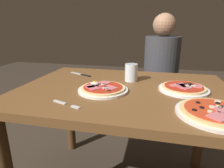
# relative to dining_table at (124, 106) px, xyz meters

# --- Properties ---
(dining_table) EXTENTS (1.18, 0.86, 0.74)m
(dining_table) POSITION_rel_dining_table_xyz_m (0.00, 0.00, 0.00)
(dining_table) COLOR brown
(dining_table) RESTS_ON ground
(pizza_foreground) EXTENTS (0.27, 0.27, 0.05)m
(pizza_foreground) POSITION_rel_dining_table_xyz_m (-0.10, -0.08, 0.13)
(pizza_foreground) COLOR white
(pizza_foreground) RESTS_ON dining_table
(pizza_across_left) EXTENTS (0.26, 0.26, 0.03)m
(pizza_across_left) POSITION_rel_dining_table_xyz_m (0.32, 0.03, 0.12)
(pizza_across_left) COLOR white
(pizza_across_left) RESTS_ON dining_table
(pizza_across_right) EXTENTS (0.30, 0.30, 0.03)m
(pizza_across_right) POSITION_rel_dining_table_xyz_m (0.40, -0.26, 0.12)
(pizza_across_right) COLOR silver
(pizza_across_right) RESTS_ON dining_table
(water_glass_near) EXTENTS (0.08, 0.08, 0.11)m
(water_glass_near) POSITION_rel_dining_table_xyz_m (0.02, 0.15, 0.16)
(water_glass_near) COLOR silver
(water_glass_near) RESTS_ON dining_table
(fork) EXTENTS (0.15, 0.07, 0.00)m
(fork) POSITION_rel_dining_table_xyz_m (-0.22, -0.29, 0.12)
(fork) COLOR silver
(fork) RESTS_ON dining_table
(knife) EXTENTS (0.18, 0.10, 0.01)m
(knife) POSITION_rel_dining_table_xyz_m (-0.34, 0.22, 0.12)
(knife) COLOR silver
(knife) RESTS_ON dining_table
(diner_person) EXTENTS (0.32, 0.32, 1.18)m
(diner_person) POSITION_rel_dining_table_xyz_m (0.22, 0.80, -0.06)
(diner_person) COLOR black
(diner_person) RESTS_ON ground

